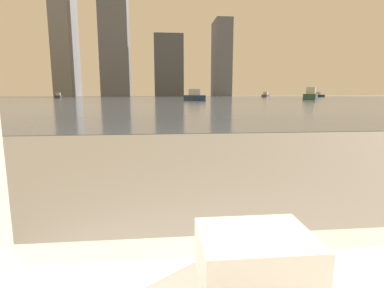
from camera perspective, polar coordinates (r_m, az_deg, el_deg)
towel_stack at (r=0.73m, az=11.92°, el=-20.57°), size 0.25×0.20×0.12m
harbor_water at (r=61.81m, az=-5.49°, el=8.65°), size 180.00×110.00×0.01m
harbor_boat_0 at (r=70.88m, az=-24.10°, el=8.32°), size 1.56×3.25×1.17m
harbor_boat_1 at (r=87.17m, az=13.86°, el=9.02°), size 3.38×4.24×1.54m
harbor_boat_3 at (r=50.24m, az=21.66°, el=8.61°), size 4.16×5.25×1.91m
harbor_boat_4 at (r=93.91m, az=22.72°, el=8.57°), size 3.23×4.11×1.49m
harbor_boat_5 at (r=41.01m, az=0.42°, el=9.03°), size 2.65×4.36×1.55m
skyline_tower_0 at (r=126.11m, az=-23.33°, el=21.86°), size 6.59×13.49×58.86m
skyline_tower_1 at (r=123.60m, az=-14.84°, el=24.85°), size 10.33×8.44×68.37m
skyline_tower_2 at (r=118.29m, az=-4.45°, el=14.53°), size 10.73×10.69×22.56m
skyline_tower_3 at (r=120.80m, az=5.62°, el=15.80°), size 6.09×12.48×28.39m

